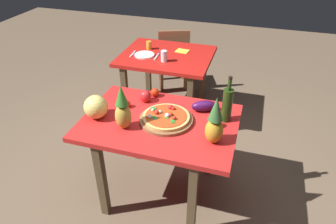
{
  "coord_description": "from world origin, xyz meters",
  "views": [
    {
      "loc": [
        0.62,
        -1.82,
        2.1
      ],
      "look_at": [
        0.05,
        0.06,
        0.81
      ],
      "focal_mm": 32.86,
      "sensor_mm": 36.0,
      "label": 1
    }
  ],
  "objects_px": {
    "display_table": "(160,131)",
    "drinking_glass_juice": "(149,45)",
    "pizza_board": "(166,120)",
    "bell_pepper": "(146,96)",
    "background_table": "(167,64)",
    "tomato_near_board": "(127,104)",
    "tomato_by_bottle": "(155,92)",
    "fork_utensil": "(133,54)",
    "dining_chair": "(173,55)",
    "pineapple_left": "(215,123)",
    "dinner_plate": "(144,55)",
    "pineapple_right": "(123,110)",
    "knife_utensil": "(156,57)",
    "melon": "(96,107)",
    "wine_bottle": "(227,104)",
    "pizza": "(166,116)",
    "eggplant": "(204,106)",
    "drinking_glass_water": "(164,56)",
    "tomato_beside_pepper": "(217,123)",
    "napkin_folded": "(182,51)"
  },
  "relations": [
    {
      "from": "wine_bottle",
      "to": "drinking_glass_juice",
      "type": "xyz_separation_m",
      "value": [
        -1.05,
        1.18,
        -0.09
      ]
    },
    {
      "from": "drinking_glass_juice",
      "to": "fork_utensil",
      "type": "relative_size",
      "value": 0.52
    },
    {
      "from": "display_table",
      "to": "drinking_glass_juice",
      "type": "bearing_deg",
      "value": 113.13
    },
    {
      "from": "dining_chair",
      "to": "eggplant",
      "type": "height_order",
      "value": "eggplant"
    },
    {
      "from": "pizza_board",
      "to": "tomato_near_board",
      "type": "distance_m",
      "value": 0.37
    },
    {
      "from": "drinking_glass_water",
      "to": "napkin_folded",
      "type": "bearing_deg",
      "value": 70.69
    },
    {
      "from": "pizza",
      "to": "dinner_plate",
      "type": "relative_size",
      "value": 1.62
    },
    {
      "from": "drinking_glass_juice",
      "to": "knife_utensil",
      "type": "bearing_deg",
      "value": -50.95
    },
    {
      "from": "display_table",
      "to": "napkin_folded",
      "type": "bearing_deg",
      "value": 97.62
    },
    {
      "from": "pizza",
      "to": "eggplant",
      "type": "bearing_deg",
      "value": 42.11
    },
    {
      "from": "pizza_board",
      "to": "pineapple_right",
      "type": "height_order",
      "value": "pineapple_right"
    },
    {
      "from": "pizza_board",
      "to": "tomato_near_board",
      "type": "xyz_separation_m",
      "value": [
        -0.36,
        0.1,
        0.02
      ]
    },
    {
      "from": "pineapple_right",
      "to": "drinking_glass_juice",
      "type": "height_order",
      "value": "pineapple_right"
    },
    {
      "from": "eggplant",
      "to": "dinner_plate",
      "type": "xyz_separation_m",
      "value": [
        -0.85,
        0.91,
        -0.04
      ]
    },
    {
      "from": "tomato_near_board",
      "to": "tomato_by_bottle",
      "type": "xyz_separation_m",
      "value": [
        0.16,
        0.23,
        0.01
      ]
    },
    {
      "from": "pizza_board",
      "to": "napkin_folded",
      "type": "relative_size",
      "value": 2.9
    },
    {
      "from": "tomato_near_board",
      "to": "drinking_glass_water",
      "type": "distance_m",
      "value": 0.95
    },
    {
      "from": "bell_pepper",
      "to": "background_table",
      "type": "bearing_deg",
      "value": 97.29
    },
    {
      "from": "dining_chair",
      "to": "pineapple_right",
      "type": "bearing_deg",
      "value": 75.34
    },
    {
      "from": "pizza",
      "to": "dinner_plate",
      "type": "height_order",
      "value": "pizza"
    },
    {
      "from": "pizza_board",
      "to": "drinking_glass_juice",
      "type": "xyz_separation_m",
      "value": [
        -0.62,
        1.33,
        0.03
      ]
    },
    {
      "from": "eggplant",
      "to": "tomato_near_board",
      "type": "xyz_separation_m",
      "value": [
        -0.61,
        -0.13,
        -0.01
      ]
    },
    {
      "from": "pizza_board",
      "to": "dinner_plate",
      "type": "xyz_separation_m",
      "value": [
        -0.6,
        1.13,
        -0.0
      ]
    },
    {
      "from": "drinking_glass_water",
      "to": "tomato_beside_pepper",
      "type": "bearing_deg",
      "value": -54.01
    },
    {
      "from": "fork_utensil",
      "to": "pineapple_right",
      "type": "bearing_deg",
      "value": -73.32
    },
    {
      "from": "dining_chair",
      "to": "pineapple_left",
      "type": "xyz_separation_m",
      "value": [
        0.87,
        -2.03,
        0.44
      ]
    },
    {
      "from": "background_table",
      "to": "knife_utensil",
      "type": "relative_size",
      "value": 5.54
    },
    {
      "from": "fork_utensil",
      "to": "napkin_folded",
      "type": "distance_m",
      "value": 0.56
    },
    {
      "from": "melon",
      "to": "drinking_glass_juice",
      "type": "bearing_deg",
      "value": 93.75
    },
    {
      "from": "pineapple_left",
      "to": "fork_utensil",
      "type": "distance_m",
      "value": 1.71
    },
    {
      "from": "dining_chair",
      "to": "display_table",
      "type": "bearing_deg",
      "value": 82.34
    },
    {
      "from": "display_table",
      "to": "fork_utensil",
      "type": "height_order",
      "value": "fork_utensil"
    },
    {
      "from": "pizza",
      "to": "eggplant",
      "type": "distance_m",
      "value": 0.33
    },
    {
      "from": "display_table",
      "to": "background_table",
      "type": "relative_size",
      "value": 1.18
    },
    {
      "from": "pineapple_left",
      "to": "fork_utensil",
      "type": "xyz_separation_m",
      "value": [
        -1.13,
        1.28,
        -0.15
      ]
    },
    {
      "from": "bell_pepper",
      "to": "drinking_glass_water",
      "type": "distance_m",
      "value": 0.83
    },
    {
      "from": "drinking_glass_water",
      "to": "dining_chair",
      "type": "bearing_deg",
      "value": 99.35
    },
    {
      "from": "display_table",
      "to": "drinking_glass_juice",
      "type": "relative_size",
      "value": 12.63
    },
    {
      "from": "tomato_beside_pepper",
      "to": "napkin_folded",
      "type": "bearing_deg",
      "value": 114.83
    },
    {
      "from": "wine_bottle",
      "to": "drinking_glass_water",
      "type": "bearing_deg",
      "value": 130.68
    },
    {
      "from": "tomato_by_bottle",
      "to": "tomato_near_board",
      "type": "bearing_deg",
      "value": -124.38
    },
    {
      "from": "tomato_near_board",
      "to": "knife_utensil",
      "type": "bearing_deg",
      "value": 95.57
    },
    {
      "from": "pizza_board",
      "to": "pineapple_left",
      "type": "bearing_deg",
      "value": -20.38
    },
    {
      "from": "tomato_beside_pepper",
      "to": "drinking_glass_juice",
      "type": "relative_size",
      "value": 0.7
    },
    {
      "from": "dinner_plate",
      "to": "wine_bottle",
      "type": "bearing_deg",
      "value": -43.82
    },
    {
      "from": "background_table",
      "to": "dinner_plate",
      "type": "relative_size",
      "value": 4.53
    },
    {
      "from": "dining_chair",
      "to": "pineapple_right",
      "type": "height_order",
      "value": "pineapple_right"
    },
    {
      "from": "background_table",
      "to": "dining_chair",
      "type": "bearing_deg",
      "value": 99.45
    },
    {
      "from": "pineapple_left",
      "to": "wine_bottle",
      "type": "bearing_deg",
      "value": 81.18
    },
    {
      "from": "background_table",
      "to": "tomato_near_board",
      "type": "xyz_separation_m",
      "value": [
        0.02,
        -1.14,
        0.14
      ]
    }
  ]
}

